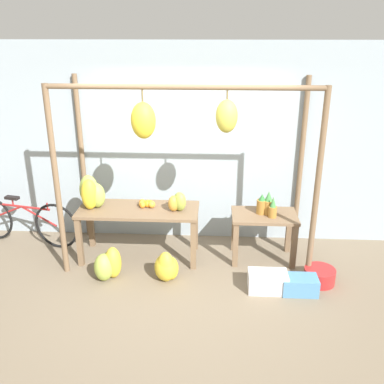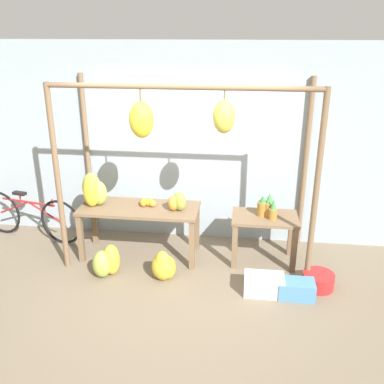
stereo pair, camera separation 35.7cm
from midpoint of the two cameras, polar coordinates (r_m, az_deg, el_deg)
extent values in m
plane|color=#756651|center=(5.26, -3.18, -13.01)|extent=(20.00, 20.00, 0.00)
cube|color=#99A8B2|center=(6.05, -1.91, 6.27)|extent=(8.00, 0.08, 2.80)
cylinder|color=brown|center=(5.42, -19.41, 0.91)|extent=(0.07, 0.07, 2.37)
cylinder|color=brown|center=(5.11, 14.43, 0.26)|extent=(0.07, 0.07, 2.37)
cylinder|color=brown|center=(6.34, -15.99, 4.16)|extent=(0.07, 0.07, 2.37)
cylinder|color=brown|center=(6.08, 12.69, 3.75)|extent=(0.07, 0.07, 2.37)
cylinder|color=brown|center=(4.76, -3.27, 13.78)|extent=(3.08, 0.06, 0.06)
cylinder|color=brown|center=(4.85, -8.80, 12.56)|extent=(0.02, 0.02, 0.13)
ellipsoid|color=yellow|center=(4.89, -8.62, 9.40)|extent=(0.28, 0.25, 0.41)
cylinder|color=brown|center=(4.74, 2.54, 12.82)|extent=(0.02, 0.02, 0.09)
ellipsoid|color=gold|center=(4.78, 2.49, 10.05)|extent=(0.25, 0.22, 0.37)
cube|color=brown|center=(5.71, -8.95, -2.40)|extent=(1.58, 0.64, 0.04)
cube|color=brown|center=(5.83, -16.49, -6.46)|extent=(0.07, 0.07, 0.68)
cube|color=brown|center=(5.52, -1.69, -7.14)|extent=(0.07, 0.07, 0.68)
cube|color=brown|center=(6.28, -14.92, -4.21)|extent=(0.07, 0.07, 0.68)
cube|color=brown|center=(6.00, -1.25, -4.70)|extent=(0.07, 0.07, 0.68)
cube|color=brown|center=(5.67, 7.86, -3.17)|extent=(0.85, 0.55, 0.04)
cube|color=brown|center=(5.60, 4.00, -7.10)|extent=(0.07, 0.07, 0.61)
cube|color=brown|center=(5.66, 11.68, -7.17)|extent=(0.07, 0.07, 0.61)
cube|color=brown|center=(6.00, 3.96, -5.08)|extent=(0.07, 0.07, 0.61)
cube|color=brown|center=(6.06, 11.12, -5.17)|extent=(0.07, 0.07, 0.61)
ellipsoid|color=#9EB247|center=(5.79, -14.33, -0.46)|extent=(0.31, 0.31, 0.34)
ellipsoid|color=#9EB247|center=(5.87, -15.27, 0.20)|extent=(0.36, 0.36, 0.42)
ellipsoid|color=yellow|center=(5.74, -15.26, -0.32)|extent=(0.26, 0.25, 0.42)
sphere|color=orange|center=(5.70, -8.40, -1.78)|extent=(0.08, 0.08, 0.08)
sphere|color=orange|center=(5.71, -7.64, -1.71)|extent=(0.07, 0.07, 0.07)
sphere|color=orange|center=(5.75, -7.78, -1.51)|extent=(0.08, 0.08, 0.08)
sphere|color=orange|center=(5.76, -7.61, -1.46)|extent=(0.09, 0.09, 0.09)
sphere|color=orange|center=(5.68, -7.18, -1.69)|extent=(0.09, 0.09, 0.09)
sphere|color=orange|center=(5.72, -7.76, -1.60)|extent=(0.09, 0.09, 0.09)
sphere|color=orange|center=(5.73, -7.88, -1.56)|extent=(0.09, 0.09, 0.09)
sphere|color=orange|center=(5.78, -8.41, -1.38)|extent=(0.09, 0.09, 0.09)
sphere|color=orange|center=(5.70, -7.30, -1.60)|extent=(0.10, 0.10, 0.10)
sphere|color=orange|center=(5.73, -8.48, -1.62)|extent=(0.08, 0.08, 0.08)
cylinder|color=#A3702D|center=(5.65, 7.48, -1.99)|extent=(0.13, 0.13, 0.19)
cone|color=#337538|center=(5.60, 7.55, -0.71)|extent=(0.09, 0.09, 0.08)
cylinder|color=#A3702D|center=(5.66, 8.34, -2.03)|extent=(0.14, 0.14, 0.19)
cone|color=#428442|center=(5.60, 8.42, -0.55)|extent=(0.10, 0.10, 0.13)
cylinder|color=#A3702D|center=(5.57, 8.89, -2.66)|extent=(0.11, 0.11, 0.14)
cone|color=#428442|center=(5.52, 8.97, -1.34)|extent=(0.08, 0.08, 0.14)
ellipsoid|color=gold|center=(5.52, -12.34, -9.20)|extent=(0.22, 0.24, 0.41)
ellipsoid|color=#9EB247|center=(5.66, -12.71, -9.14)|extent=(0.29, 0.28, 0.30)
ellipsoid|color=#9EB247|center=(5.51, -13.54, -9.75)|extent=(0.26, 0.28, 0.36)
ellipsoid|color=yellow|center=(5.40, -4.72, -10.14)|extent=(0.19, 0.21, 0.30)
ellipsoid|color=gold|center=(5.41, -5.39, -9.91)|extent=(0.31, 0.31, 0.34)
ellipsoid|color=gold|center=(5.38, -5.51, -10.05)|extent=(0.38, 0.38, 0.35)
ellipsoid|color=gold|center=(5.35, -5.46, -9.94)|extent=(0.28, 0.27, 0.40)
cube|color=silver|center=(5.25, 8.11, -11.77)|extent=(0.46, 0.29, 0.23)
cylinder|color=#AD2323|center=(5.53, 14.85, -10.77)|extent=(0.38, 0.38, 0.19)
torus|color=black|center=(6.37, -19.17, -4.33)|extent=(0.67, 0.17, 0.68)
cylinder|color=maroon|center=(6.58, -23.26, -1.81)|extent=(0.89, 0.21, 0.03)
cylinder|color=maroon|center=(6.79, -24.88, -2.50)|extent=(0.53, 0.14, 0.27)
cylinder|color=maroon|center=(6.47, -21.25, -3.05)|extent=(0.53, 0.14, 0.27)
cylinder|color=maroon|center=(6.64, -24.22, -1.29)|extent=(0.02, 0.02, 0.10)
cube|color=black|center=(6.62, -24.31, -0.73)|extent=(0.21, 0.12, 0.04)
cylinder|color=maroon|center=(6.32, -20.28, -1.82)|extent=(0.02, 0.02, 0.10)
ellipsoid|color=#93A33D|center=(5.53, -3.50, -1.30)|extent=(0.23, 0.23, 0.25)
ellipsoid|color=gold|center=(5.54, -4.29, -1.54)|extent=(0.21, 0.21, 0.21)
cube|color=#4C84B2|center=(5.28, 12.25, -12.04)|extent=(0.42, 0.26, 0.21)
camera|label=1|loc=(0.18, -91.86, -0.72)|focal=40.00mm
camera|label=2|loc=(0.18, 88.14, 0.72)|focal=40.00mm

